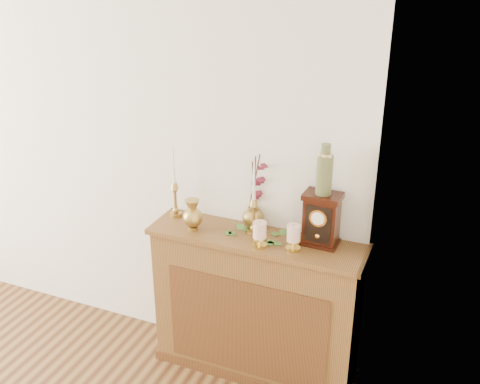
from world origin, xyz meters
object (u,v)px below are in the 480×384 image
at_px(candlestick_left, 175,194).
at_px(ceramic_vase, 325,172).
at_px(ginger_jar, 258,192).
at_px(mantel_clock, 321,220).
at_px(bud_vase, 193,215).
at_px(candlestick_center, 254,211).

height_order(candlestick_left, ceramic_vase, ceramic_vase).
xyz_separation_m(ginger_jar, ceramic_vase, (0.40, -0.08, 0.21)).
height_order(mantel_clock, ceramic_vase, ceramic_vase).
distance_m(candlestick_left, mantel_clock, 0.89).
distance_m(ginger_jar, mantel_clock, 0.41).
bearing_deg(ginger_jar, ceramic_vase, -11.35).
bearing_deg(ginger_jar, bud_vase, -147.59).
height_order(bud_vase, ceramic_vase, ceramic_vase).
height_order(candlestick_center, bud_vase, candlestick_center).
bearing_deg(candlestick_center, candlestick_left, 176.27).
relative_size(candlestick_left, bud_vase, 2.37).
bearing_deg(ginger_jar, candlestick_left, -170.92).
relative_size(candlestick_center, mantel_clock, 1.46).
bearing_deg(ceramic_vase, mantel_clock, -92.24).
distance_m(candlestick_left, ginger_jar, 0.50).
distance_m(bud_vase, mantel_clock, 0.72).
height_order(ginger_jar, ceramic_vase, ceramic_vase).
height_order(candlestick_center, ceramic_vase, ceramic_vase).
bearing_deg(ginger_jar, candlestick_center, -79.48).
relative_size(candlestick_left, ceramic_vase, 1.61).
xyz_separation_m(candlestick_left, ginger_jar, (0.49, 0.08, 0.06)).
bearing_deg(candlestick_center, ginger_jar, 100.52).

